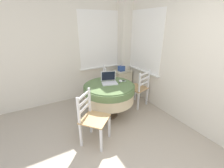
{
  "coord_description": "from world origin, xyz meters",
  "views": [
    {
      "loc": [
        -0.66,
        -0.76,
        1.9
      ],
      "look_at": [
        0.81,
        1.89,
        0.66
      ],
      "focal_mm": 24.0,
      "sensor_mm": 36.0,
      "label": 1
    }
  ],
  "objects_px": {
    "round_dining_table": "(109,92)",
    "dining_chair_near_right_window": "(139,88)",
    "dining_chair_near_back_window": "(100,83)",
    "storage_box": "(121,68)",
    "laptop": "(109,81)",
    "dining_chair_camera_near": "(93,119)",
    "corner_cabinet": "(122,81)",
    "cell_phone": "(123,81)",
    "computer_mouse": "(121,81)"
  },
  "relations": [
    {
      "from": "dining_chair_camera_near",
      "to": "corner_cabinet",
      "type": "xyz_separation_m",
      "value": [
        1.53,
        1.5,
        -0.13
      ]
    },
    {
      "from": "dining_chair_near_back_window",
      "to": "round_dining_table",
      "type": "bearing_deg",
      "value": -100.32
    },
    {
      "from": "round_dining_table",
      "to": "cell_phone",
      "type": "xyz_separation_m",
      "value": [
        0.36,
        0.03,
        0.17
      ]
    },
    {
      "from": "dining_chair_near_right_window",
      "to": "corner_cabinet",
      "type": "distance_m",
      "value": 0.91
    },
    {
      "from": "computer_mouse",
      "to": "storage_box",
      "type": "xyz_separation_m",
      "value": [
        0.61,
        0.93,
        -0.04
      ]
    },
    {
      "from": "round_dining_table",
      "to": "dining_chair_camera_near",
      "type": "height_order",
      "value": "dining_chair_camera_near"
    },
    {
      "from": "round_dining_table",
      "to": "storage_box",
      "type": "bearing_deg",
      "value": 46.28
    },
    {
      "from": "computer_mouse",
      "to": "cell_phone",
      "type": "distance_m",
      "value": 0.1
    },
    {
      "from": "round_dining_table",
      "to": "dining_chair_near_right_window",
      "type": "bearing_deg",
      "value": 3.36
    },
    {
      "from": "computer_mouse",
      "to": "corner_cabinet",
      "type": "relative_size",
      "value": 0.15
    },
    {
      "from": "dining_chair_near_right_window",
      "to": "storage_box",
      "type": "xyz_separation_m",
      "value": [
        0.06,
        0.88,
        0.26
      ]
    },
    {
      "from": "corner_cabinet",
      "to": "storage_box",
      "type": "distance_m",
      "value": 0.39
    },
    {
      "from": "computer_mouse",
      "to": "dining_chair_near_back_window",
      "type": "bearing_deg",
      "value": 99.24
    },
    {
      "from": "computer_mouse",
      "to": "dining_chair_camera_near",
      "type": "xyz_separation_m",
      "value": [
        -0.88,
        -0.55,
        -0.31
      ]
    },
    {
      "from": "round_dining_table",
      "to": "laptop",
      "type": "relative_size",
      "value": 2.82
    },
    {
      "from": "computer_mouse",
      "to": "corner_cabinet",
      "type": "bearing_deg",
      "value": 55.55
    },
    {
      "from": "round_dining_table",
      "to": "dining_chair_near_back_window",
      "type": "relative_size",
      "value": 1.16
    },
    {
      "from": "dining_chair_camera_near",
      "to": "corner_cabinet",
      "type": "relative_size",
      "value": 1.4
    },
    {
      "from": "round_dining_table",
      "to": "dining_chair_near_right_window",
      "type": "height_order",
      "value": "dining_chair_near_right_window"
    },
    {
      "from": "laptop",
      "to": "computer_mouse",
      "type": "height_order",
      "value": "laptop"
    },
    {
      "from": "laptop",
      "to": "dining_chair_near_right_window",
      "type": "xyz_separation_m",
      "value": [
        0.78,
        -0.04,
        -0.33
      ]
    },
    {
      "from": "cell_phone",
      "to": "storage_box",
      "type": "bearing_deg",
      "value": 59.67
    },
    {
      "from": "computer_mouse",
      "to": "storage_box",
      "type": "bearing_deg",
      "value": 56.47
    },
    {
      "from": "cell_phone",
      "to": "dining_chair_near_back_window",
      "type": "relative_size",
      "value": 0.14
    },
    {
      "from": "dining_chair_near_right_window",
      "to": "dining_chair_camera_near",
      "type": "height_order",
      "value": "same"
    },
    {
      "from": "laptop",
      "to": "storage_box",
      "type": "relative_size",
      "value": 2.31
    },
    {
      "from": "computer_mouse",
      "to": "dining_chair_near_right_window",
      "type": "relative_size",
      "value": 0.11
    },
    {
      "from": "dining_chair_near_back_window",
      "to": "dining_chair_camera_near",
      "type": "xyz_separation_m",
      "value": [
        -0.75,
        -1.35,
        0.0
      ]
    },
    {
      "from": "laptop",
      "to": "storage_box",
      "type": "xyz_separation_m",
      "value": [
        0.84,
        0.84,
        -0.07
      ]
    },
    {
      "from": "cell_phone",
      "to": "dining_chair_near_back_window",
      "type": "xyz_separation_m",
      "value": [
        -0.22,
        0.77,
        -0.29
      ]
    },
    {
      "from": "round_dining_table",
      "to": "dining_chair_camera_near",
      "type": "distance_m",
      "value": 0.83
    },
    {
      "from": "dining_chair_camera_near",
      "to": "storage_box",
      "type": "height_order",
      "value": "dining_chair_camera_near"
    },
    {
      "from": "dining_chair_near_back_window",
      "to": "storage_box",
      "type": "bearing_deg",
      "value": 10.0
    },
    {
      "from": "round_dining_table",
      "to": "dining_chair_camera_near",
      "type": "xyz_separation_m",
      "value": [
        -0.61,
        -0.55,
        -0.12
      ]
    },
    {
      "from": "cell_phone",
      "to": "corner_cabinet",
      "type": "height_order",
      "value": "cell_phone"
    },
    {
      "from": "corner_cabinet",
      "to": "storage_box",
      "type": "relative_size",
      "value": 4.0
    },
    {
      "from": "cell_phone",
      "to": "dining_chair_camera_near",
      "type": "relative_size",
      "value": 0.14
    },
    {
      "from": "dining_chair_near_right_window",
      "to": "dining_chair_camera_near",
      "type": "distance_m",
      "value": 1.55
    },
    {
      "from": "storage_box",
      "to": "cell_phone",
      "type": "bearing_deg",
      "value": -120.33
    },
    {
      "from": "laptop",
      "to": "cell_phone",
      "type": "relative_size",
      "value": 3.02
    },
    {
      "from": "round_dining_table",
      "to": "cell_phone",
      "type": "height_order",
      "value": "cell_phone"
    },
    {
      "from": "dining_chair_camera_near",
      "to": "storage_box",
      "type": "distance_m",
      "value": 2.12
    },
    {
      "from": "round_dining_table",
      "to": "computer_mouse",
      "type": "xyz_separation_m",
      "value": [
        0.27,
        0.0,
        0.19
      ]
    },
    {
      "from": "laptop",
      "to": "corner_cabinet",
      "type": "bearing_deg",
      "value": 44.46
    },
    {
      "from": "cell_phone",
      "to": "dining_chair_camera_near",
      "type": "xyz_separation_m",
      "value": [
        -0.97,
        -0.58,
        -0.29
      ]
    },
    {
      "from": "storage_box",
      "to": "dining_chair_near_right_window",
      "type": "bearing_deg",
      "value": -94.1
    },
    {
      "from": "computer_mouse",
      "to": "corner_cabinet",
      "type": "distance_m",
      "value": 1.22
    },
    {
      "from": "storage_box",
      "to": "laptop",
      "type": "bearing_deg",
      "value": -134.99
    },
    {
      "from": "laptop",
      "to": "cell_phone",
      "type": "distance_m",
      "value": 0.33
    },
    {
      "from": "corner_cabinet",
      "to": "storage_box",
      "type": "height_order",
      "value": "storage_box"
    }
  ]
}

